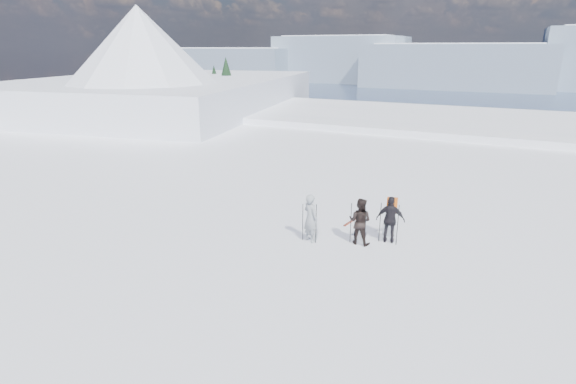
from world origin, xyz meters
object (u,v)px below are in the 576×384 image
(skier_dark, at_px, (360,221))
(skier_pack, at_px, (390,220))
(skis_loose, at_px, (357,219))
(skier_grey, at_px, (310,218))

(skier_dark, xyz_separation_m, skier_pack, (0.86, 0.52, 0.01))
(skier_dark, xyz_separation_m, skis_loose, (-0.68, 2.01, -0.75))
(skier_grey, xyz_separation_m, skis_loose, (0.82, 2.52, -0.79))
(skier_dark, distance_m, skier_pack, 1.01)
(skis_loose, bearing_deg, skier_grey, -108.06)
(skier_pack, distance_m, skis_loose, 2.28)
(skier_grey, distance_m, skis_loose, 2.76)
(skier_grey, bearing_deg, skis_loose, -79.89)
(skier_dark, bearing_deg, skier_pack, -146.29)
(skier_grey, xyz_separation_m, skier_pack, (2.36, 1.03, -0.02))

